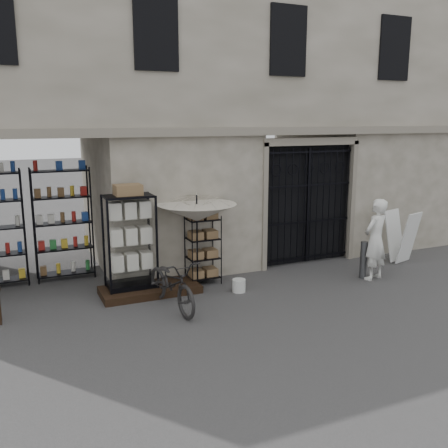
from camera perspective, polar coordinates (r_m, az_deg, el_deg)
name	(u,v)px	position (r m, az deg, el deg)	size (l,w,h in m)	color
ground	(290,301)	(10.04, 7.53, -8.70)	(80.00, 80.00, 0.00)	black
main_building	(211,79)	(13.01, -1.49, 16.24)	(14.00, 4.00, 9.00)	#ACA293
shop_recess	(32,219)	(10.98, -21.09, 0.53)	(3.00, 1.70, 3.00)	black
shop_shelving	(29,226)	(11.51, -21.38, -0.27)	(2.70, 0.50, 2.50)	black
iron_gate	(304,203)	(12.43, 9.15, 2.42)	(2.50, 0.21, 3.00)	black
step_platform	(150,290)	(10.45, -8.45, -7.44)	(2.00, 0.90, 0.15)	black
display_cabinet	(130,247)	(10.21, -10.66, -2.55)	(0.97, 0.62, 2.06)	black
wire_rack	(203,250)	(10.80, -2.42, -2.99)	(0.71, 0.55, 1.51)	black
market_umbrella	(197,208)	(10.37, -3.13, 1.85)	(1.86, 1.88, 2.37)	black
white_bucket	(239,286)	(10.42, 1.72, -7.04)	(0.28, 0.28, 0.27)	silver
bicycle	(172,308)	(9.65, -5.91, -9.51)	(0.66, 0.99, 1.88)	black
steel_bollard	(363,260)	(11.62, 15.65, -3.98)	(0.15, 0.15, 0.84)	#525356
shopkeeper	(373,279)	(11.75, 16.64, -6.02)	(0.66, 1.82, 0.44)	silver
easel_sign	(402,236)	(13.15, 19.63, -1.35)	(0.77, 0.83, 1.27)	silver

